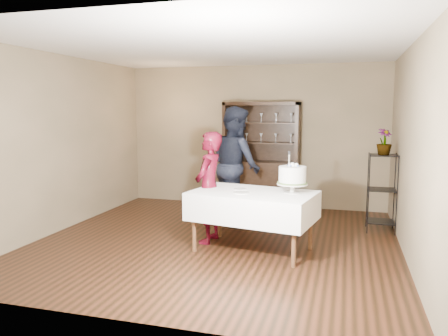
{
  "coord_description": "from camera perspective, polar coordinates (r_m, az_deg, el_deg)",
  "views": [
    {
      "loc": [
        1.74,
        -5.78,
        1.87
      ],
      "look_at": [
        0.08,
        0.1,
        1.04
      ],
      "focal_mm": 35.0,
      "sensor_mm": 36.0,
      "label": 1
    }
  ],
  "objects": [
    {
      "name": "floor",
      "position": [
        6.32,
        -0.94,
        -9.52
      ],
      "size": [
        5.0,
        5.0,
        0.0
      ],
      "primitive_type": "plane",
      "color": "black",
      "rests_on": "ground"
    },
    {
      "name": "ceiling",
      "position": [
        6.1,
        -0.99,
        15.51
      ],
      "size": [
        5.0,
        5.0,
        0.0
      ],
      "primitive_type": "plane",
      "rotation": [
        3.14,
        0.0,
        0.0
      ],
      "color": "silver",
      "rests_on": "back_wall"
    },
    {
      "name": "back_wall",
      "position": [
        8.48,
        3.93,
        4.15
      ],
      "size": [
        5.0,
        0.02,
        2.7
      ],
      "primitive_type": "cube",
      "color": "brown",
      "rests_on": "floor"
    },
    {
      "name": "wall_left",
      "position": [
        7.19,
        -20.44,
        3.06
      ],
      "size": [
        0.02,
        5.0,
        2.7
      ],
      "primitive_type": "cube",
      "color": "brown",
      "rests_on": "floor"
    },
    {
      "name": "wall_right",
      "position": [
        5.85,
        23.19,
        1.97
      ],
      "size": [
        0.02,
        5.0,
        2.7
      ],
      "primitive_type": "cube",
      "color": "brown",
      "rests_on": "floor"
    },
    {
      "name": "china_hutch",
      "position": [
        8.27,
        4.89,
        -0.73
      ],
      "size": [
        1.4,
        0.48,
        2.0
      ],
      "color": "black",
      "rests_on": "floor"
    },
    {
      "name": "plant_etagere",
      "position": [
        7.11,
        19.92,
        -2.65
      ],
      "size": [
        0.42,
        0.42,
        1.2
      ],
      "color": "black",
      "rests_on": "floor"
    },
    {
      "name": "cake_table",
      "position": [
        5.79,
        3.8,
        -4.95
      ],
      "size": [
        1.73,
        1.24,
        0.79
      ],
      "rotation": [
        0.0,
        0.0,
        -0.18
      ],
      "color": "white",
      "rests_on": "floor"
    },
    {
      "name": "woman",
      "position": [
        6.13,
        -1.97,
        -2.53
      ],
      "size": [
        0.41,
        0.59,
        1.56
      ],
      "primitive_type": "imported",
      "rotation": [
        0.0,
        0.0,
        -1.63
      ],
      "color": "#3E0513",
      "rests_on": "floor"
    },
    {
      "name": "man",
      "position": [
        7.17,
        1.55,
        0.39
      ],
      "size": [
        1.15,
        1.18,
        1.92
      ],
      "primitive_type": "imported",
      "rotation": [
        0.0,
        0.0,
        2.25
      ],
      "color": "black",
      "rests_on": "floor"
    },
    {
      "name": "cake",
      "position": [
        5.7,
        8.93,
        -1.09
      ],
      "size": [
        0.41,
        0.41,
        0.55
      ],
      "rotation": [
        0.0,
        0.0,
        -0.17
      ],
      "color": "beige",
      "rests_on": "cake_table"
    },
    {
      "name": "plate_near",
      "position": [
        5.65,
        2.26,
        -3.24
      ],
      "size": [
        0.26,
        0.26,
        0.01
      ],
      "primitive_type": "cylinder",
      "rotation": [
        0.0,
        0.0,
        -0.27
      ],
      "color": "beige",
      "rests_on": "cake_table"
    },
    {
      "name": "plate_far",
      "position": [
        5.89,
        2.15,
        -2.79
      ],
      "size": [
        0.19,
        0.19,
        0.01
      ],
      "primitive_type": "cylinder",
      "rotation": [
        0.0,
        0.0,
        -0.04
      ],
      "color": "beige",
      "rests_on": "cake_table"
    },
    {
      "name": "potted_plant",
      "position": [
        6.98,
        20.19,
        3.24
      ],
      "size": [
        0.31,
        0.31,
        0.4
      ],
      "primitive_type": "imported",
      "rotation": [
        0.0,
        0.0,
        0.63
      ],
      "color": "#4B6831",
      "rests_on": "plant_etagere"
    }
  ]
}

